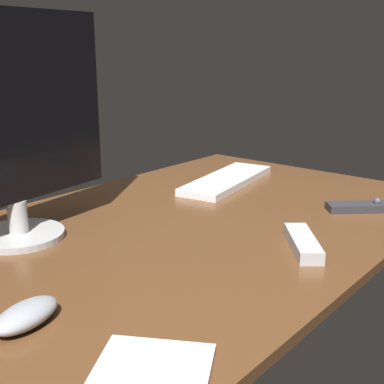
{
  "coord_description": "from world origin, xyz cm",
  "views": [
    {
      "loc": [
        -82.58,
        -72.03,
        41.24
      ],
      "look_at": [
        7.65,
        2.61,
        8.0
      ],
      "focal_mm": 48.37,
      "sensor_mm": 36.0,
      "label": 1
    }
  ],
  "objects_px": {
    "computer_mouse": "(26,315)",
    "tv_remote": "(303,243)",
    "keyboard": "(227,180)",
    "media_remote": "(365,207)",
    "monitor": "(8,122)",
    "notepad": "(154,368)"
  },
  "relations": [
    {
      "from": "computer_mouse",
      "to": "tv_remote",
      "type": "distance_m",
      "value": 0.55
    },
    {
      "from": "keyboard",
      "to": "media_remote",
      "type": "distance_m",
      "value": 0.42
    },
    {
      "from": "media_remote",
      "to": "tv_remote",
      "type": "distance_m",
      "value": 0.32
    },
    {
      "from": "monitor",
      "to": "keyboard",
      "type": "distance_m",
      "value": 0.69
    },
    {
      "from": "monitor",
      "to": "tv_remote",
      "type": "xyz_separation_m",
      "value": [
        0.33,
        -0.49,
        -0.23
      ]
    },
    {
      "from": "keyboard",
      "to": "media_remote",
      "type": "height_order",
      "value": "media_remote"
    },
    {
      "from": "media_remote",
      "to": "tv_remote",
      "type": "height_order",
      "value": "media_remote"
    },
    {
      "from": "monitor",
      "to": "computer_mouse",
      "type": "relative_size",
      "value": 4.21
    },
    {
      "from": "monitor",
      "to": "keyboard",
      "type": "bearing_deg",
      "value": -12.32
    },
    {
      "from": "notepad",
      "to": "tv_remote",
      "type": "bearing_deg",
      "value": 5.89
    },
    {
      "from": "monitor",
      "to": "computer_mouse",
      "type": "distance_m",
      "value": 0.44
    },
    {
      "from": "keyboard",
      "to": "notepad",
      "type": "height_order",
      "value": "keyboard"
    },
    {
      "from": "media_remote",
      "to": "notepad",
      "type": "xyz_separation_m",
      "value": [
        -0.81,
        -0.05,
        -0.0
      ]
    },
    {
      "from": "monitor",
      "to": "media_remote",
      "type": "bearing_deg",
      "value": -42.81
    },
    {
      "from": "media_remote",
      "to": "computer_mouse",
      "type": "bearing_deg",
      "value": -144.23
    },
    {
      "from": "keyboard",
      "to": "tv_remote",
      "type": "relative_size",
      "value": 2.26
    },
    {
      "from": "tv_remote",
      "to": "media_remote",
      "type": "bearing_deg",
      "value": -39.58
    },
    {
      "from": "keyboard",
      "to": "computer_mouse",
      "type": "distance_m",
      "value": 0.88
    },
    {
      "from": "notepad",
      "to": "keyboard",
      "type": "bearing_deg",
      "value": 30.23
    },
    {
      "from": "media_remote",
      "to": "keyboard",
      "type": "bearing_deg",
      "value": 137.72
    },
    {
      "from": "computer_mouse",
      "to": "notepad",
      "type": "distance_m",
      "value": 0.22
    },
    {
      "from": "monitor",
      "to": "media_remote",
      "type": "xyz_separation_m",
      "value": [
        0.65,
        -0.49,
        -0.24
      ]
    }
  ]
}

